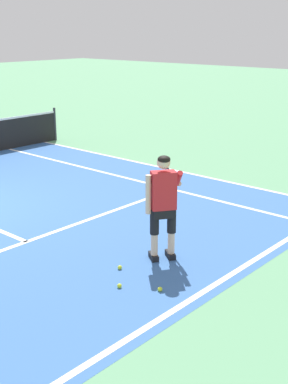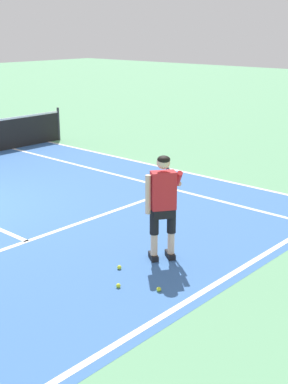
{
  "view_description": "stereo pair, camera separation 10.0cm",
  "coord_description": "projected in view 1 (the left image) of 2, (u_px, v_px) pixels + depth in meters",
  "views": [
    {
      "loc": [
        -4.98,
        -9.69,
        3.56
      ],
      "look_at": [
        1.02,
        -4.41,
        1.05
      ],
      "focal_mm": 49.04,
      "sensor_mm": 36.0,
      "label": 1
    },
    {
      "loc": [
        -4.92,
        -9.76,
        3.56
      ],
      "look_at": [
        1.02,
        -4.41,
        1.05
      ],
      "focal_mm": 49.04,
      "sensor_mm": 36.0,
      "label": 2
    }
  ],
  "objects": [
    {
      "name": "line_baseline",
      "position": [
        180.0,
        307.0,
        6.99
      ],
      "size": [
        10.98,
        0.1,
        0.01
      ],
      "primitive_type": "cube",
      "color": "white",
      "rests_on": "ground"
    },
    {
      "name": "tennis_player",
      "position": [
        163.0,
        200.0,
        8.17
      ],
      "size": [
        1.09,
        0.86,
        1.71
      ],
      "color": "black",
      "rests_on": "ground"
    },
    {
      "name": "line_doubles_right",
      "position": [
        160.0,
        167.0,
        14.0
      ],
      "size": [
        0.1,
        9.76,
        0.01
      ],
      "primitive_type": "cube",
      "color": "white",
      "rests_on": "ground"
    },
    {
      "name": "line_service",
      "position": [
        26.0,
        242.0,
        9.11
      ],
      "size": [
        8.23,
        0.1,
        0.01
      ],
      "primitive_type": "cube",
      "color": "white",
      "rests_on": "ground"
    },
    {
      "name": "tennis_ball_mid_court",
      "position": [
        160.0,
        289.0,
        7.39
      ],
      "size": [
        0.07,
        0.07,
        0.07
      ],
      "primitive_type": "sphere",
      "color": "#CCE02D",
      "rests_on": "ground"
    },
    {
      "name": "tennis_ball_by_baseline",
      "position": [
        120.0,
        267.0,
        8.07
      ],
      "size": [
        0.07,
        0.07,
        0.07
      ],
      "primitive_type": "sphere",
      "color": "#CCE02D",
      "rests_on": "ground"
    },
    {
      "name": "line_singles_right",
      "position": [
        125.0,
        178.0,
        13.01
      ],
      "size": [
        0.1,
        9.76,
        0.01
      ],
      "primitive_type": "cube",
      "color": "white",
      "rests_on": "ground"
    },
    {
      "name": "tennis_ball_near_feet",
      "position": [
        119.0,
        286.0,
        7.49
      ],
      "size": [
        0.07,
        0.07,
        0.07
      ],
      "primitive_type": "sphere",
      "color": "#CCE02D",
      "rests_on": "ground"
    }
  ]
}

